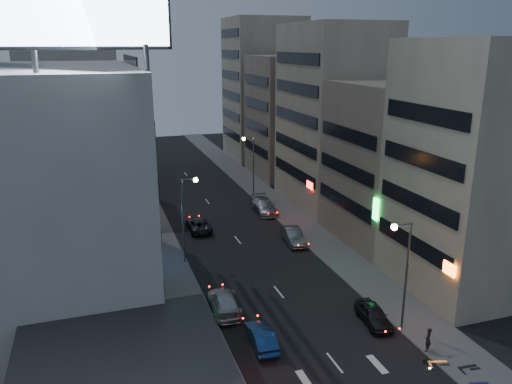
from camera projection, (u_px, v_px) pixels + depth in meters
name	position (u px, v px, depth m)	size (l,w,h in m)	color
sidewalk_left	(155.00, 235.00, 53.03)	(4.00, 120.00, 0.12)	#4C4C4F
sidewalk_right	(294.00, 219.00, 57.86)	(4.00, 120.00, 0.12)	#4C4C4F
white_building	(48.00, 185.00, 38.68)	(14.00, 24.00, 18.00)	#BBBBB6
shophouse_near	(473.00, 170.00, 39.41)	(10.00, 11.00, 20.00)	#B9AD91
shophouse_mid	(394.00, 163.00, 50.60)	(11.00, 12.00, 16.00)	gray
shophouse_far	(333.00, 117.00, 61.43)	(10.00, 14.00, 22.00)	#B9AD91
far_left_a	(73.00, 125.00, 61.61)	(11.00, 10.00, 20.00)	#BBBBB6
far_left_b	(73.00, 129.00, 74.00)	(12.00, 10.00, 15.00)	gray
far_right_a	(290.00, 117.00, 75.80)	(11.00, 12.00, 18.00)	gray
far_right_b	(263.00, 89.00, 87.85)	(12.00, 12.00, 24.00)	#B9AD91
billboard	(88.00, 3.00, 27.18)	(9.52, 3.75, 6.20)	#595B60
street_lamp_right_near	(403.00, 261.00, 33.88)	(1.60, 0.44, 8.02)	#595B60
street_lamp_left	(187.00, 208.00, 44.88)	(1.60, 0.44, 8.02)	#595B60
street_lamp_right_far	(251.00, 158.00, 64.83)	(1.60, 0.44, 8.02)	#595B60
parked_car_right_near	(374.00, 315.00, 36.14)	(1.63, 4.06, 1.38)	#222227
parked_car_right_mid	(293.00, 236.00, 50.88)	(1.62, 4.64, 1.53)	gray
parked_car_left	(199.00, 225.00, 54.29)	(2.24, 4.86, 1.35)	#27272C
parked_car_right_far	(264.00, 206.00, 60.17)	(2.32, 5.70, 1.65)	#ABAFB3
road_car_blue	(261.00, 337.00, 33.42)	(1.43, 4.10, 1.35)	navy
road_car_silver	(224.00, 302.00, 37.81)	(2.09, 5.14, 1.49)	#ABB0B4
person	(428.00, 340.00, 32.63)	(0.60, 0.40, 1.65)	black
scooter_silver_a	(504.00, 378.00, 29.32)	(1.77, 0.59, 1.08)	#AEB0B6
scooter_blue	(489.00, 374.00, 29.64)	(1.75, 0.58, 1.07)	navy
scooter_black_b	(476.00, 356.00, 31.30)	(1.93, 0.64, 1.18)	black
scooter_silver_b	(448.00, 353.00, 31.64)	(1.86, 0.62, 1.14)	#B4B5BC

